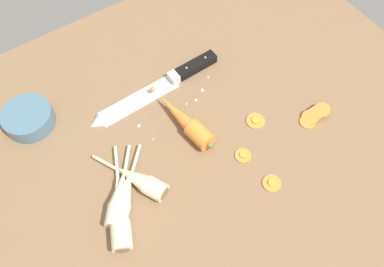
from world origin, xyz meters
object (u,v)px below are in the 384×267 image
(parsnip_mid_left, at_px, (119,212))
(prep_bowl, at_px, (28,118))
(carrot_slice_stray_near, at_px, (256,121))
(parsnip_back, at_px, (124,197))
(carrot_slice_stray_mid, at_px, (272,183))
(whole_carrot, at_px, (185,121))
(carrot_slice_stack, at_px, (314,116))
(parsnip_mid_right, at_px, (140,181))
(chefs_knife, at_px, (154,90))
(carrot_slice_stray_far, at_px, (243,155))
(parsnip_front, at_px, (119,198))

(parsnip_mid_left, xyz_separation_m, prep_bowl, (-0.06, 0.30, 0.00))
(parsnip_mid_left, relative_size, carrot_slice_stray_near, 5.16)
(parsnip_back, distance_m, carrot_slice_stray_mid, 0.30)
(whole_carrot, height_order, carrot_slice_stray_near, whole_carrot)
(carrot_slice_stack, bearing_deg, carrot_slice_stray_mid, -158.20)
(carrot_slice_stray_near, relative_size, prep_bowl, 0.38)
(carrot_slice_stray_near, bearing_deg, parsnip_mid_right, 177.80)
(whole_carrot, distance_m, parsnip_mid_left, 0.24)
(parsnip_mid_left, height_order, carrot_slice_stack, parsnip_mid_left)
(parsnip_mid_left, distance_m, prep_bowl, 0.31)
(parsnip_mid_right, bearing_deg, parsnip_back, -164.17)
(chefs_knife, bearing_deg, parsnip_mid_right, -127.36)
(whole_carrot, height_order, parsnip_mid_left, whole_carrot)
(parsnip_back, bearing_deg, carrot_slice_stray_mid, -26.81)
(carrot_slice_stack, height_order, carrot_slice_stray_mid, carrot_slice_stack)
(chefs_knife, height_order, parsnip_mid_right, parsnip_mid_right)
(parsnip_back, bearing_deg, parsnip_mid_left, -133.76)
(carrot_slice_stray_far, bearing_deg, carrot_slice_stack, -3.27)
(carrot_slice_stray_near, distance_m, carrot_slice_stray_far, 0.09)
(parsnip_back, relative_size, carrot_slice_stray_near, 3.48)
(whole_carrot, bearing_deg, parsnip_back, -158.12)
(chefs_knife, height_order, carrot_slice_stray_mid, chefs_knife)
(chefs_knife, height_order, parsnip_back, parsnip_back)
(parsnip_front, distance_m, parsnip_mid_left, 0.03)
(whole_carrot, xyz_separation_m, parsnip_mid_left, (-0.22, -0.10, -0.00))
(parsnip_front, xyz_separation_m, parsnip_back, (0.01, -0.00, -0.00))
(whole_carrot, bearing_deg, prep_bowl, 144.86)
(parsnip_front, xyz_separation_m, carrot_slice_stray_mid, (0.28, -0.14, -0.02))
(whole_carrot, xyz_separation_m, carrot_slice_stray_far, (0.06, -0.13, -0.02))
(carrot_slice_stray_near, bearing_deg, prep_bowl, 146.63)
(whole_carrot, relative_size, prep_bowl, 1.89)
(whole_carrot, bearing_deg, parsnip_mid_right, -156.43)
(chefs_knife, xyz_separation_m, parsnip_mid_right, (-0.14, -0.19, 0.01))
(whole_carrot, xyz_separation_m, prep_bowl, (-0.29, 0.20, 0.00))
(parsnip_back, bearing_deg, carrot_slice_stack, -7.97)
(prep_bowl, bearing_deg, parsnip_back, -72.93)
(parsnip_front, bearing_deg, parsnip_mid_right, 10.14)
(carrot_slice_stack, height_order, carrot_slice_stray_near, carrot_slice_stack)
(parsnip_mid_right, height_order, carrot_slice_stray_near, parsnip_mid_right)
(parsnip_front, relative_size, carrot_slice_stack, 2.01)
(parsnip_front, bearing_deg, parsnip_mid_left, -118.14)
(carrot_slice_stray_near, distance_m, prep_bowl, 0.51)
(parsnip_mid_left, height_order, carrot_slice_stray_far, parsnip_mid_left)
(parsnip_mid_left, distance_m, parsnip_mid_right, 0.08)
(parsnip_back, height_order, carrot_slice_stray_far, parsnip_back)
(chefs_knife, xyz_separation_m, carrot_slice_stray_far, (0.07, -0.25, -0.00))
(carrot_slice_stack, distance_m, carrot_slice_stray_mid, 0.20)
(carrot_slice_stack, distance_m, carrot_slice_stray_far, 0.19)
(prep_bowl, bearing_deg, whole_carrot, -35.14)
(prep_bowl, bearing_deg, carrot_slice_stray_mid, -49.49)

